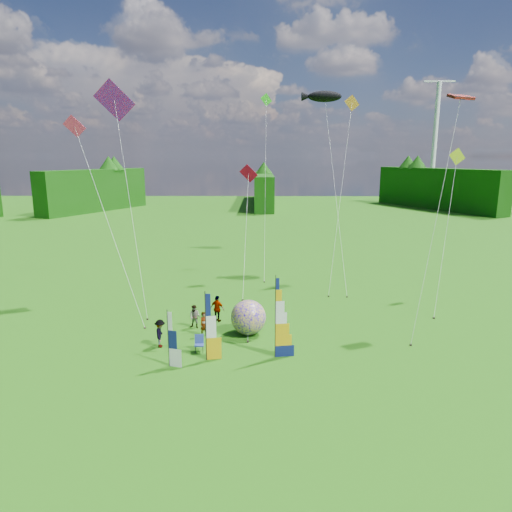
{
  "coord_description": "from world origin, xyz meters",
  "views": [
    {
      "loc": [
        -0.74,
        -21.9,
        11.16
      ],
      "look_at": [
        -1.0,
        4.0,
        5.5
      ],
      "focal_mm": 32.0,
      "sensor_mm": 36.0,
      "label": 1
    }
  ],
  "objects_px": {
    "bol_inflatable": "(248,317)",
    "spectator_c": "(160,333)",
    "side_banner_left": "(206,327)",
    "feather_banner_main": "(275,318)",
    "spectator_a": "(204,324)",
    "side_banner_far": "(168,339)",
    "spectator_b": "(195,317)",
    "kite_whale": "(335,177)",
    "camp_chair": "(199,344)",
    "spectator_d": "(217,309)"
  },
  "relations": [
    {
      "from": "camp_chair",
      "to": "side_banner_far",
      "type": "bearing_deg",
      "value": -131.08
    },
    {
      "from": "spectator_b",
      "to": "spectator_c",
      "type": "relative_size",
      "value": 0.93
    },
    {
      "from": "spectator_d",
      "to": "side_banner_left",
      "type": "bearing_deg",
      "value": 117.37
    },
    {
      "from": "feather_banner_main",
      "to": "spectator_b",
      "type": "height_order",
      "value": "feather_banner_main"
    },
    {
      "from": "camp_chair",
      "to": "kite_whale",
      "type": "relative_size",
      "value": 0.05
    },
    {
      "from": "side_banner_far",
      "to": "kite_whale",
      "type": "distance_m",
      "value": 23.18
    },
    {
      "from": "side_banner_left",
      "to": "spectator_d",
      "type": "bearing_deg",
      "value": 80.31
    },
    {
      "from": "spectator_a",
      "to": "side_banner_far",
      "type": "bearing_deg",
      "value": -147.04
    },
    {
      "from": "spectator_d",
      "to": "kite_whale",
      "type": "bearing_deg",
      "value": -101.69
    },
    {
      "from": "feather_banner_main",
      "to": "camp_chair",
      "type": "relative_size",
      "value": 4.68
    },
    {
      "from": "spectator_a",
      "to": "spectator_c",
      "type": "bearing_deg",
      "value": 176.2
    },
    {
      "from": "side_banner_left",
      "to": "bol_inflatable",
      "type": "xyz_separation_m",
      "value": [
        2.25,
        3.85,
        -0.81
      ]
    },
    {
      "from": "side_banner_far",
      "to": "kite_whale",
      "type": "bearing_deg",
      "value": 72.28
    },
    {
      "from": "side_banner_far",
      "to": "camp_chair",
      "type": "height_order",
      "value": "side_banner_far"
    },
    {
      "from": "spectator_d",
      "to": "camp_chair",
      "type": "relative_size",
      "value": 1.87
    },
    {
      "from": "side_banner_far",
      "to": "spectator_a",
      "type": "distance_m",
      "value": 4.58
    },
    {
      "from": "bol_inflatable",
      "to": "spectator_c",
      "type": "bearing_deg",
      "value": -158.37
    },
    {
      "from": "side_banner_left",
      "to": "spectator_b",
      "type": "height_order",
      "value": "side_banner_left"
    },
    {
      "from": "spectator_a",
      "to": "spectator_c",
      "type": "distance_m",
      "value": 2.96
    },
    {
      "from": "side_banner_far",
      "to": "camp_chair",
      "type": "xyz_separation_m",
      "value": [
        1.38,
        1.9,
        -1.06
      ]
    },
    {
      "from": "side_banner_left",
      "to": "feather_banner_main",
      "type": "bearing_deg",
      "value": -3.2
    },
    {
      "from": "feather_banner_main",
      "to": "side_banner_far",
      "type": "distance_m",
      "value": 5.96
    },
    {
      "from": "spectator_d",
      "to": "spectator_b",
      "type": "bearing_deg",
      "value": 68.49
    },
    {
      "from": "bol_inflatable",
      "to": "spectator_a",
      "type": "height_order",
      "value": "bol_inflatable"
    },
    {
      "from": "feather_banner_main",
      "to": "bol_inflatable",
      "type": "bearing_deg",
      "value": 106.16
    },
    {
      "from": "side_banner_far",
      "to": "spectator_d",
      "type": "xyz_separation_m",
      "value": [
        1.99,
        6.88,
        -0.63
      ]
    },
    {
      "from": "feather_banner_main",
      "to": "spectator_c",
      "type": "height_order",
      "value": "feather_banner_main"
    },
    {
      "from": "kite_whale",
      "to": "side_banner_far",
      "type": "bearing_deg",
      "value": -138.02
    },
    {
      "from": "side_banner_left",
      "to": "spectator_c",
      "type": "distance_m",
      "value": 3.62
    },
    {
      "from": "feather_banner_main",
      "to": "spectator_a",
      "type": "bearing_deg",
      "value": 136.06
    },
    {
      "from": "feather_banner_main",
      "to": "kite_whale",
      "type": "height_order",
      "value": "kite_whale"
    },
    {
      "from": "spectator_c",
      "to": "kite_whale",
      "type": "relative_size",
      "value": 0.09
    },
    {
      "from": "feather_banner_main",
      "to": "side_banner_left",
      "type": "bearing_deg",
      "value": 177.09
    },
    {
      "from": "feather_banner_main",
      "to": "spectator_a",
      "type": "relative_size",
      "value": 2.91
    },
    {
      "from": "spectator_c",
      "to": "camp_chair",
      "type": "height_order",
      "value": "spectator_c"
    },
    {
      "from": "side_banner_left",
      "to": "spectator_d",
      "type": "xyz_separation_m",
      "value": [
        0.06,
        6.08,
        -1.01
      ]
    },
    {
      "from": "spectator_a",
      "to": "spectator_b",
      "type": "height_order",
      "value": "spectator_a"
    },
    {
      "from": "spectator_b",
      "to": "spectator_d",
      "type": "relative_size",
      "value": 0.85
    },
    {
      "from": "spectator_c",
      "to": "side_banner_far",
      "type": "bearing_deg",
      "value": -164.84
    },
    {
      "from": "spectator_d",
      "to": "bol_inflatable",
      "type": "bearing_deg",
      "value": 162.39
    },
    {
      "from": "spectator_b",
      "to": "spectator_d",
      "type": "xyz_separation_m",
      "value": [
        1.4,
        1.2,
        0.14
      ]
    },
    {
      "from": "spectator_d",
      "to": "kite_whale",
      "type": "height_order",
      "value": "kite_whale"
    },
    {
      "from": "side_banner_far",
      "to": "spectator_c",
      "type": "bearing_deg",
      "value": 126.05
    },
    {
      "from": "spectator_b",
      "to": "spectator_a",
      "type": "bearing_deg",
      "value": -44.49
    },
    {
      "from": "side_banner_left",
      "to": "camp_chair",
      "type": "height_order",
      "value": "side_banner_left"
    },
    {
      "from": "bol_inflatable",
      "to": "spectator_d",
      "type": "xyz_separation_m",
      "value": [
        -2.19,
        2.23,
        -0.2
      ]
    },
    {
      "from": "camp_chair",
      "to": "kite_whale",
      "type": "xyz_separation_m",
      "value": [
        10.23,
        16.59,
        8.86
      ]
    },
    {
      "from": "bol_inflatable",
      "to": "spectator_a",
      "type": "bearing_deg",
      "value": -172.77
    },
    {
      "from": "spectator_c",
      "to": "spectator_d",
      "type": "height_order",
      "value": "spectator_d"
    },
    {
      "from": "side_banner_far",
      "to": "kite_whale",
      "type": "relative_size",
      "value": 0.17
    }
  ]
}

